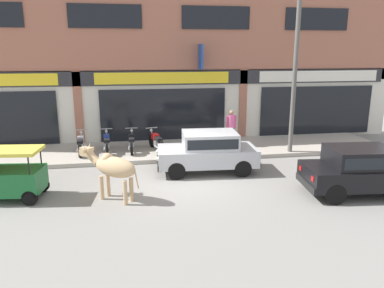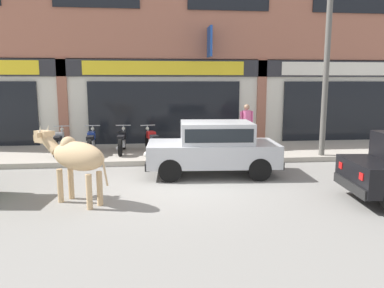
{
  "view_description": "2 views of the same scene",
  "coord_description": "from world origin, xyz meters",
  "px_view_note": "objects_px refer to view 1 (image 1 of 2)",
  "views": [
    {
      "loc": [
        -1.59,
        -11.73,
        4.29
      ],
      "look_at": [
        0.57,
        1.0,
        1.04
      ],
      "focal_mm": 35.0,
      "sensor_mm": 36.0,
      "label": 1
    },
    {
      "loc": [
        -0.54,
        -8.99,
        2.52
      ],
      "look_at": [
        0.55,
        1.0,
        0.86
      ],
      "focal_mm": 35.0,
      "sensor_mm": 36.0,
      "label": 2
    }
  ],
  "objects_px": {
    "motorcycle_1": "(107,143)",
    "motorcycle_2": "(132,142)",
    "pedestrian": "(231,124)",
    "auto_rickshaw": "(9,178)",
    "car_1": "(208,150)",
    "motorcycle_3": "(156,141)",
    "cow": "(113,167)",
    "motorcycle_0": "(81,144)",
    "utility_pole": "(295,76)",
    "car_0": "(362,168)"
  },
  "relations": [
    {
      "from": "car_0",
      "to": "motorcycle_1",
      "type": "xyz_separation_m",
      "value": [
        -7.84,
        5.67,
        -0.27
      ]
    },
    {
      "from": "pedestrian",
      "to": "auto_rickshaw",
      "type": "bearing_deg",
      "value": -150.94
    },
    {
      "from": "motorcycle_1",
      "to": "utility_pole",
      "type": "distance_m",
      "value": 8.11
    },
    {
      "from": "pedestrian",
      "to": "car_1",
      "type": "bearing_deg",
      "value": -119.77
    },
    {
      "from": "motorcycle_1",
      "to": "motorcycle_2",
      "type": "distance_m",
      "value": 1.02
    },
    {
      "from": "motorcycle_2",
      "to": "utility_pole",
      "type": "bearing_deg",
      "value": -10.22
    },
    {
      "from": "cow",
      "to": "motorcycle_0",
      "type": "height_order",
      "value": "cow"
    },
    {
      "from": "motorcycle_1",
      "to": "utility_pole",
      "type": "height_order",
      "value": "utility_pole"
    },
    {
      "from": "motorcycle_3",
      "to": "pedestrian",
      "type": "distance_m",
      "value": 3.36
    },
    {
      "from": "motorcycle_1",
      "to": "motorcycle_3",
      "type": "relative_size",
      "value": 1.02
    },
    {
      "from": "cow",
      "to": "motorcycle_3",
      "type": "bearing_deg",
      "value": 71.44
    },
    {
      "from": "car_0",
      "to": "auto_rickshaw",
      "type": "height_order",
      "value": "auto_rickshaw"
    },
    {
      "from": "cow",
      "to": "motorcycle_1",
      "type": "height_order",
      "value": "cow"
    },
    {
      "from": "pedestrian",
      "to": "utility_pole",
      "type": "bearing_deg",
      "value": -30.54
    },
    {
      "from": "car_1",
      "to": "motorcycle_2",
      "type": "height_order",
      "value": "car_1"
    },
    {
      "from": "motorcycle_0",
      "to": "car_1",
      "type": "bearing_deg",
      "value": -30.04
    },
    {
      "from": "motorcycle_0",
      "to": "motorcycle_2",
      "type": "bearing_deg",
      "value": -0.02
    },
    {
      "from": "car_1",
      "to": "pedestrian",
      "type": "relative_size",
      "value": 2.31
    },
    {
      "from": "cow",
      "to": "motorcycle_0",
      "type": "xyz_separation_m",
      "value": [
        -1.47,
        4.86,
        -0.46
      ]
    },
    {
      "from": "motorcycle_1",
      "to": "motorcycle_3",
      "type": "bearing_deg",
      "value": -2.54
    },
    {
      "from": "car_1",
      "to": "utility_pole",
      "type": "height_order",
      "value": "utility_pole"
    },
    {
      "from": "car_1",
      "to": "auto_rickshaw",
      "type": "relative_size",
      "value": 1.8
    },
    {
      "from": "cow",
      "to": "auto_rickshaw",
      "type": "height_order",
      "value": "cow"
    },
    {
      "from": "cow",
      "to": "pedestrian",
      "type": "xyz_separation_m",
      "value": [
        4.91,
        4.98,
        0.14
      ]
    },
    {
      "from": "cow",
      "to": "pedestrian",
      "type": "height_order",
      "value": "pedestrian"
    },
    {
      "from": "car_1",
      "to": "motorcycle_3",
      "type": "xyz_separation_m",
      "value": [
        -1.66,
        2.67,
        -0.27
      ]
    },
    {
      "from": "car_1",
      "to": "motorcycle_1",
      "type": "bearing_deg",
      "value": 143.26
    },
    {
      "from": "motorcycle_0",
      "to": "motorcycle_1",
      "type": "bearing_deg",
      "value": 1.04
    },
    {
      "from": "motorcycle_3",
      "to": "car_0",
      "type": "bearing_deg",
      "value": -43.88
    },
    {
      "from": "cow",
      "to": "auto_rickshaw",
      "type": "distance_m",
      "value": 3.08
    },
    {
      "from": "cow",
      "to": "car_0",
      "type": "bearing_deg",
      "value": -6.08
    },
    {
      "from": "motorcycle_0",
      "to": "utility_pole",
      "type": "bearing_deg",
      "value": -7.81
    },
    {
      "from": "motorcycle_0",
      "to": "pedestrian",
      "type": "relative_size",
      "value": 1.13
    },
    {
      "from": "auto_rickshaw",
      "to": "pedestrian",
      "type": "distance_m",
      "value": 9.07
    },
    {
      "from": "car_0",
      "to": "motorcycle_3",
      "type": "xyz_separation_m",
      "value": [
        -5.8,
        5.58,
        -0.27
      ]
    },
    {
      "from": "cow",
      "to": "utility_pole",
      "type": "height_order",
      "value": "utility_pole"
    },
    {
      "from": "car_0",
      "to": "motorcycle_3",
      "type": "distance_m",
      "value": 8.05
    },
    {
      "from": "cow",
      "to": "utility_pole",
      "type": "bearing_deg",
      "value": 27.37
    },
    {
      "from": "car_0",
      "to": "utility_pole",
      "type": "xyz_separation_m",
      "value": [
        -0.29,
        4.47,
        2.48
      ]
    },
    {
      "from": "car_1",
      "to": "motorcycle_0",
      "type": "bearing_deg",
      "value": 149.96
    },
    {
      "from": "motorcycle_0",
      "to": "motorcycle_2",
      "type": "height_order",
      "value": "same"
    },
    {
      "from": "car_0",
      "to": "motorcycle_1",
      "type": "relative_size",
      "value": 2.05
    },
    {
      "from": "cow",
      "to": "auto_rickshaw",
      "type": "xyz_separation_m",
      "value": [
        -3.01,
        0.58,
        -0.35
      ]
    },
    {
      "from": "pedestrian",
      "to": "cow",
      "type": "bearing_deg",
      "value": -134.59
    },
    {
      "from": "car_0",
      "to": "auto_rickshaw",
      "type": "xyz_separation_m",
      "value": [
        -10.41,
        1.37,
        -0.15
      ]
    },
    {
      "from": "pedestrian",
      "to": "motorcycle_0",
      "type": "bearing_deg",
      "value": -178.91
    },
    {
      "from": "auto_rickshaw",
      "to": "motorcycle_1",
      "type": "height_order",
      "value": "auto_rickshaw"
    },
    {
      "from": "cow",
      "to": "car_1",
      "type": "bearing_deg",
      "value": 32.89
    },
    {
      "from": "car_0",
      "to": "motorcycle_2",
      "type": "xyz_separation_m",
      "value": [
        -6.82,
        5.65,
        -0.27
      ]
    },
    {
      "from": "car_1",
      "to": "auto_rickshaw",
      "type": "distance_m",
      "value": 6.46
    }
  ]
}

